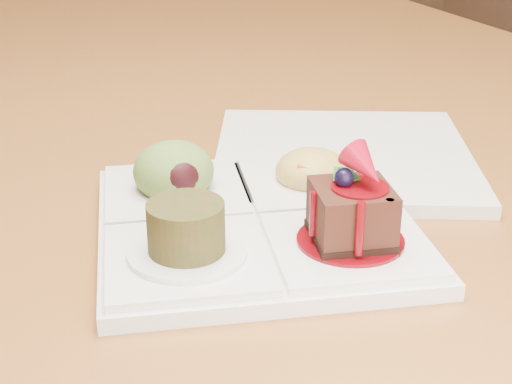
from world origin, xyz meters
name	(u,v)px	position (x,y,z in m)	size (l,w,h in m)	color
dining_table	(227,130)	(0.00, 0.00, 0.68)	(1.00, 1.80, 0.75)	brown
sampler_plate	(253,210)	(-0.13, -0.40, 0.77)	(0.28, 0.28, 0.09)	silver
second_plate	(343,157)	(0.00, -0.30, 0.76)	(0.23, 0.23, 0.01)	silver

